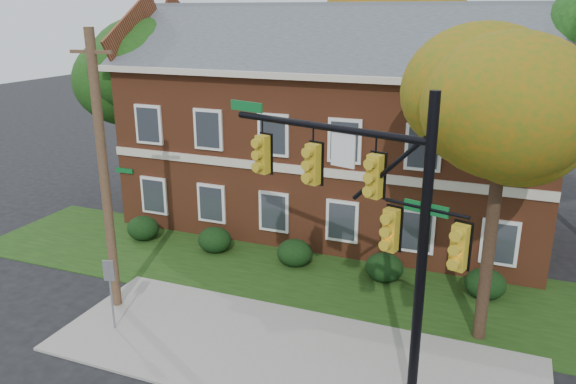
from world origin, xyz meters
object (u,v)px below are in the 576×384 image
at_px(hedge_right, 384,267).
at_px(tree_left_rear, 137,71).
at_px(sign_post, 110,283).
at_px(hedge_far_right, 485,284).
at_px(traffic_signal, 371,210).
at_px(tree_near_right, 513,121).
at_px(hedge_left, 215,240).
at_px(hedge_center, 295,253).
at_px(apartment_building, 337,116).
at_px(utility_pole, 104,175).
at_px(hedge_far_left, 143,228).
at_px(tree_far_rear, 406,23).

height_order(hedge_right, tree_left_rear, tree_left_rear).
height_order(hedge_right, sign_post, sign_post).
relative_size(hedge_far_right, traffic_signal, 0.18).
xyz_separation_m(hedge_right, tree_near_right, (3.72, -2.83, 6.14)).
bearing_deg(hedge_right, hedge_left, 180.00).
relative_size(tree_near_right, traffic_signal, 1.10).
bearing_deg(hedge_far_right, hedge_center, 180.00).
xyz_separation_m(apartment_building, utility_pole, (-4.39, -10.40, -0.43)).
relative_size(hedge_far_right, sign_post, 0.59).
height_order(hedge_right, utility_pole, utility_pole).
xyz_separation_m(tree_left_rear, sign_post, (6.23, -10.55, -5.08)).
bearing_deg(sign_post, hedge_far_left, 103.95).
xyz_separation_m(hedge_far_left, hedge_center, (7.00, 0.00, 0.00)).
distance_m(hedge_far_right, utility_pole, 13.13).
relative_size(tree_near_right, sign_post, 3.64).
relative_size(hedge_center, traffic_signal, 0.18).
bearing_deg(traffic_signal, utility_pole, -169.46).
bearing_deg(hedge_far_left, hedge_center, 0.00).
distance_m(hedge_left, hedge_right, 7.00).
xyz_separation_m(hedge_left, hedge_far_right, (10.50, 0.00, 0.00)).
xyz_separation_m(apartment_building, hedge_right, (3.50, -5.25, -4.46)).
distance_m(apartment_building, traffic_signal, 12.07).
relative_size(hedge_far_right, utility_pole, 0.16).
distance_m(hedge_right, hedge_far_right, 3.50).
distance_m(hedge_far_right, tree_near_right, 6.77).
xyz_separation_m(hedge_far_left, traffic_signal, (11.26, -6.04, 4.34)).
relative_size(hedge_far_right, tree_near_right, 0.16).
height_order(traffic_signal, utility_pole, utility_pole).
relative_size(hedge_far_left, tree_near_right, 0.16).
height_order(apartment_building, sign_post, apartment_building).
bearing_deg(tree_left_rear, traffic_signal, -36.02).
relative_size(tree_left_rear, sign_post, 3.77).
bearing_deg(tree_left_rear, hedge_far_left, -56.58).
relative_size(traffic_signal, sign_post, 3.33).
distance_m(hedge_far_right, tree_left_rear, 18.30).
distance_m(hedge_far_right, traffic_signal, 7.92).
height_order(hedge_far_left, sign_post, sign_post).
distance_m(hedge_right, utility_pole, 10.25).
xyz_separation_m(hedge_center, utility_pole, (-4.39, -5.14, 4.04)).
distance_m(hedge_right, traffic_signal, 7.47).
height_order(hedge_far_left, hedge_left, same).
relative_size(hedge_right, utility_pole, 0.16).
bearing_deg(tree_far_rear, sign_post, -103.94).
relative_size(hedge_right, sign_post, 0.59).
height_order(hedge_far_left, traffic_signal, traffic_signal).
height_order(hedge_center, tree_left_rear, tree_left_rear).
bearing_deg(utility_pole, hedge_right, 28.27).
height_order(hedge_left, tree_near_right, tree_near_right).
relative_size(hedge_far_left, utility_pole, 0.16).
xyz_separation_m(apartment_building, hedge_center, (0.00, -5.25, -4.46)).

